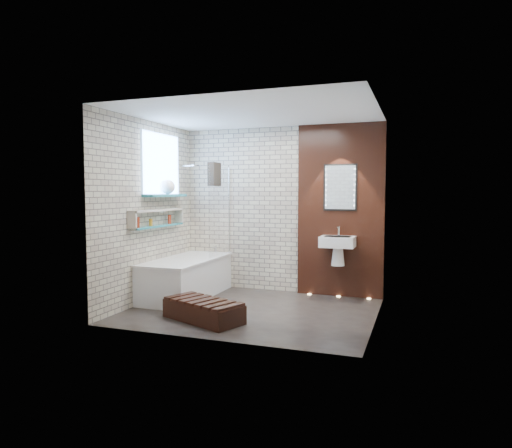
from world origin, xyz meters
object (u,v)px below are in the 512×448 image
at_px(walnut_step, 203,311).
at_px(led_mirror, 340,187).
at_px(bath_screen, 220,211).
at_px(washbasin, 338,246).
at_px(bathtub, 187,277).

bearing_deg(walnut_step, led_mirror, 54.41).
relative_size(bath_screen, led_mirror, 2.00).
bearing_deg(washbasin, led_mirror, 90.00).
relative_size(led_mirror, walnut_step, 0.68).
height_order(bathtub, walnut_step, bathtub).
bearing_deg(led_mirror, bath_screen, -169.34).
bearing_deg(led_mirror, bathtub, -160.22).
xyz_separation_m(bathtub, bath_screen, (0.35, 0.44, 0.99)).
height_order(bath_screen, led_mirror, led_mirror).
height_order(washbasin, walnut_step, washbasin).
distance_m(bath_screen, washbasin, 1.89).
bearing_deg(washbasin, bath_screen, -174.22).
bearing_deg(led_mirror, walnut_step, -125.59).
bearing_deg(bath_screen, led_mirror, 10.66).
height_order(led_mirror, walnut_step, led_mirror).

